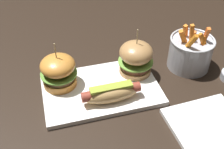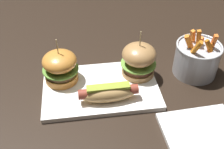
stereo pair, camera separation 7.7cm
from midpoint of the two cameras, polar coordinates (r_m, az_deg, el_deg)
ground_plane at (r=0.80m, az=-5.00°, el=-3.48°), size 3.00×3.00×0.00m
platter_main at (r=0.79m, az=-5.03°, el=-3.11°), size 0.32×0.21×0.01m
hot_dog at (r=0.73m, az=-3.16°, el=-3.89°), size 0.16×0.05×0.05m
slider_left at (r=0.79m, az=-13.63°, el=0.58°), size 0.10×0.10×0.14m
slider_right at (r=0.81m, az=2.20°, el=3.37°), size 0.10×0.10×0.14m
fries_bucket at (r=0.88m, az=13.31°, el=4.37°), size 0.13×0.13×0.15m
side_plate at (r=0.73m, az=16.62°, el=-10.67°), size 0.19×0.19×0.01m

